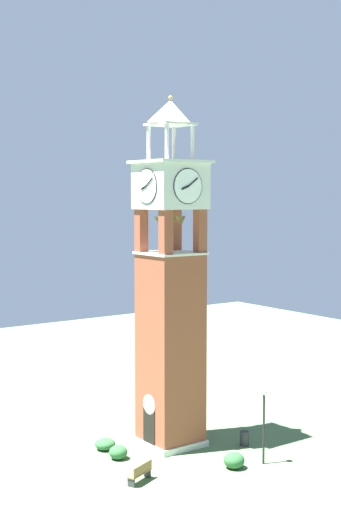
{
  "coord_description": "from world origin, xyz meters",
  "views": [
    {
      "loc": [
        33.21,
        -24.12,
        14.12
      ],
      "look_at": [
        0.0,
        0.0,
        10.69
      ],
      "focal_mm": 52.32,
      "sensor_mm": 36.0,
      "label": 1
    }
  ],
  "objects_px": {
    "lamp_post": "(264,412)",
    "trash_bin": "(244,438)",
    "park_bench": "(140,473)",
    "clock_tower": "(170,302)"
  },
  "relations": [
    {
      "from": "clock_tower",
      "to": "trash_bin",
      "type": "distance_m",
      "value": 8.76
    },
    {
      "from": "clock_tower",
      "to": "park_bench",
      "type": "bearing_deg",
      "value": -50.82
    },
    {
      "from": "park_bench",
      "to": "lamp_post",
      "type": "relative_size",
      "value": 0.41
    },
    {
      "from": "lamp_post",
      "to": "clock_tower",
      "type": "bearing_deg",
      "value": -157.9
    },
    {
      "from": "park_bench",
      "to": "lamp_post",
      "type": "bearing_deg",
      "value": 75.67
    },
    {
      "from": "park_bench",
      "to": "trash_bin",
      "type": "bearing_deg",
      "value": 97.8
    },
    {
      "from": "lamp_post",
      "to": "trash_bin",
      "type": "relative_size",
      "value": 5.03
    },
    {
      "from": "park_bench",
      "to": "lamp_post",
      "type": "height_order",
      "value": "lamp_post"
    },
    {
      "from": "clock_tower",
      "to": "lamp_post",
      "type": "xyz_separation_m",
      "value": [
        5.32,
        2.16,
        -5.32
      ]
    },
    {
      "from": "clock_tower",
      "to": "park_bench",
      "type": "height_order",
      "value": "clock_tower"
    }
  ]
}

